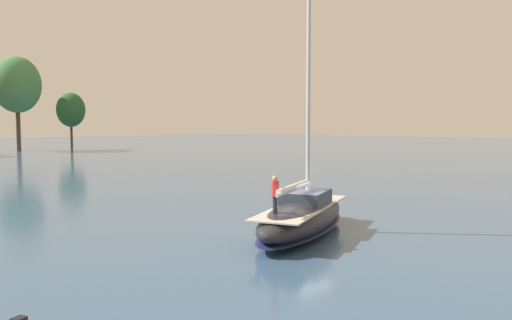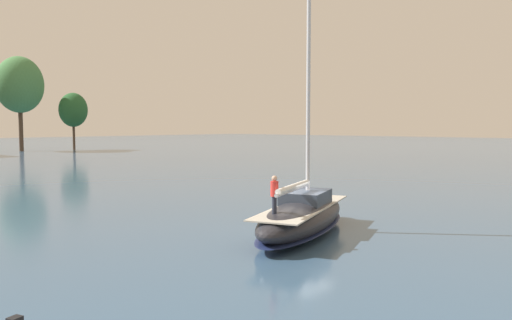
% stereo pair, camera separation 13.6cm
% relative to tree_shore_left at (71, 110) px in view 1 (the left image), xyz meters
% --- Properties ---
extents(ground_plane, '(400.00, 400.00, 0.00)m').
position_rel_tree_shore_left_xyz_m(ground_plane, '(-33.79, -84.76, -8.44)').
color(ground_plane, '#385675').
extents(tree_shore_left, '(5.86, 5.86, 12.05)m').
position_rel_tree_shore_left_xyz_m(tree_shore_left, '(0.00, 0.00, 0.00)').
color(tree_shore_left, '#4C3828').
rests_on(tree_shore_left, ground).
extents(tree_shore_center, '(9.23, 9.23, 19.00)m').
position_rel_tree_shore_left_xyz_m(tree_shore_center, '(-9.44, 3.56, 4.87)').
color(tree_shore_center, '#4C3828').
rests_on(tree_shore_center, ground).
extents(sailboat_main, '(10.29, 5.83, 13.64)m').
position_rel_tree_shore_left_xyz_m(sailboat_main, '(-33.77, -84.75, -7.51)').
color(sailboat_main, '#232328').
rests_on(sailboat_main, ground).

